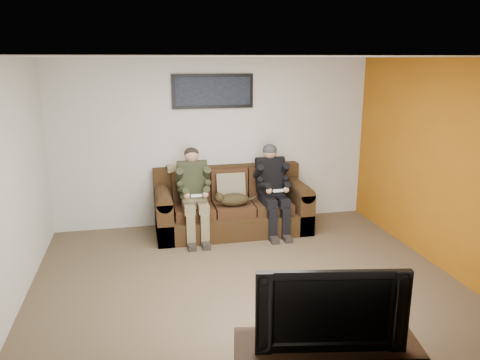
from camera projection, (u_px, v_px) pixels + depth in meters
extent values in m
plane|color=brown|center=(247.00, 283.00, 5.54)|extent=(5.00, 5.00, 0.00)
plane|color=silver|center=(248.00, 57.00, 4.89)|extent=(5.00, 5.00, 0.00)
plane|color=beige|center=(215.00, 143.00, 7.34)|extent=(5.00, 0.00, 5.00)
plane|color=beige|center=(325.00, 258.00, 3.09)|extent=(5.00, 0.00, 5.00)
plane|color=beige|center=(6.00, 190.00, 4.70)|extent=(0.00, 4.50, 4.50)
plane|color=beige|center=(445.00, 166.00, 5.74)|extent=(0.00, 4.50, 4.50)
plane|color=#A35A10|center=(445.00, 166.00, 5.73)|extent=(0.00, 4.50, 4.50)
cube|color=#352110|center=(232.00, 221.00, 7.20)|extent=(2.31, 1.00, 0.32)
cube|color=#352110|center=(227.00, 185.00, 7.45)|extent=(2.31, 0.21, 0.63)
cube|color=#352110|center=(164.00, 216.00, 6.94)|extent=(0.23, 1.00, 0.63)
cube|color=#352110|center=(297.00, 207.00, 7.37)|extent=(0.23, 1.00, 0.63)
cylinder|color=#352110|center=(163.00, 196.00, 6.86)|extent=(0.23, 1.00, 0.23)
cylinder|color=#352110|center=(297.00, 188.00, 7.29)|extent=(0.23, 1.00, 0.23)
cube|color=#402513|center=(194.00, 210.00, 6.96)|extent=(0.58, 0.63, 0.15)
cube|color=#402513|center=(191.00, 185.00, 7.17)|extent=(0.58, 0.15, 0.46)
cube|color=#402513|center=(233.00, 208.00, 7.09)|extent=(0.58, 0.63, 0.15)
cube|color=#402513|center=(229.00, 183.00, 7.29)|extent=(0.58, 0.15, 0.46)
cube|color=#402513|center=(271.00, 205.00, 7.21)|extent=(0.58, 0.63, 0.15)
cube|color=#402513|center=(266.00, 181.00, 7.42)|extent=(0.58, 0.15, 0.46)
cube|color=#837255|center=(231.00, 187.00, 7.19)|extent=(0.44, 0.21, 0.44)
cube|color=tan|center=(183.00, 168.00, 7.20)|extent=(0.47, 0.23, 0.08)
cube|color=#766A4A|center=(194.00, 202.00, 6.90)|extent=(0.36, 0.30, 0.14)
cube|color=#2A2D1B|center=(192.00, 180.00, 6.92)|extent=(0.40, 0.30, 0.53)
cylinder|color=#2A2D1B|center=(192.00, 166.00, 6.88)|extent=(0.44, 0.18, 0.18)
sphere|color=#A87560|center=(192.00, 155.00, 6.86)|extent=(0.21, 0.21, 0.21)
cube|color=#766A4A|center=(189.00, 207.00, 6.69)|extent=(0.15, 0.42, 0.13)
cube|color=#766A4A|center=(202.00, 206.00, 6.73)|extent=(0.15, 0.42, 0.13)
cube|color=#766A4A|center=(191.00, 231.00, 6.57)|extent=(0.12, 0.13, 0.46)
cube|color=#766A4A|center=(205.00, 230.00, 6.62)|extent=(0.12, 0.13, 0.46)
cube|color=black|center=(192.00, 246.00, 6.55)|extent=(0.11, 0.26, 0.08)
cube|color=black|center=(206.00, 245.00, 6.59)|extent=(0.11, 0.26, 0.08)
cylinder|color=#2A2D1B|center=(179.00, 176.00, 6.78)|extent=(0.11, 0.30, 0.28)
cylinder|color=#2A2D1B|center=(206.00, 174.00, 6.87)|extent=(0.11, 0.30, 0.28)
cylinder|color=#2A2D1B|center=(183.00, 190.00, 6.62)|extent=(0.14, 0.32, 0.15)
cylinder|color=#2A2D1B|center=(207.00, 189.00, 6.69)|extent=(0.14, 0.32, 0.15)
sphere|color=#A87560|center=(187.00, 196.00, 6.53)|extent=(0.09, 0.09, 0.09)
sphere|color=#A87560|center=(205.00, 195.00, 6.58)|extent=(0.09, 0.09, 0.09)
cube|color=white|center=(196.00, 196.00, 6.54)|extent=(0.15, 0.04, 0.03)
ellipsoid|color=black|center=(191.00, 153.00, 6.87)|extent=(0.22, 0.22, 0.17)
cube|color=black|center=(272.00, 197.00, 7.15)|extent=(0.36, 0.30, 0.14)
cube|color=black|center=(270.00, 176.00, 7.16)|extent=(0.40, 0.30, 0.53)
cylinder|color=black|center=(270.00, 163.00, 7.13)|extent=(0.44, 0.18, 0.18)
sphere|color=#A87C5E|center=(270.00, 152.00, 7.11)|extent=(0.21, 0.21, 0.21)
cube|color=black|center=(269.00, 202.00, 6.94)|extent=(0.15, 0.42, 0.13)
cube|color=black|center=(282.00, 201.00, 6.98)|extent=(0.15, 0.42, 0.13)
cube|color=black|center=(272.00, 225.00, 6.82)|extent=(0.12, 0.13, 0.46)
cube|color=black|center=(285.00, 224.00, 6.86)|extent=(0.12, 0.13, 0.46)
cube|color=black|center=(274.00, 239.00, 6.80)|extent=(0.11, 0.26, 0.08)
cube|color=black|center=(287.00, 238.00, 6.84)|extent=(0.11, 0.26, 0.08)
cylinder|color=black|center=(259.00, 172.00, 7.03)|extent=(0.11, 0.30, 0.28)
cylinder|color=black|center=(284.00, 170.00, 7.11)|extent=(0.11, 0.30, 0.28)
cylinder|color=black|center=(264.00, 185.00, 6.87)|extent=(0.14, 0.32, 0.15)
cylinder|color=black|center=(286.00, 184.00, 6.94)|extent=(0.14, 0.32, 0.15)
sphere|color=#A87C5E|center=(269.00, 191.00, 6.78)|extent=(0.09, 0.09, 0.09)
sphere|color=#A87C5E|center=(286.00, 190.00, 6.83)|extent=(0.09, 0.09, 0.09)
cube|color=white|center=(278.00, 191.00, 6.79)|extent=(0.15, 0.04, 0.03)
ellipsoid|color=black|center=(270.00, 150.00, 7.10)|extent=(0.22, 0.22, 0.19)
ellipsoid|color=#403319|center=(234.00, 200.00, 6.92)|extent=(0.47, 0.26, 0.19)
sphere|color=#403319|center=(219.00, 198.00, 6.83)|extent=(0.14, 0.14, 0.14)
cone|color=#403319|center=(218.00, 194.00, 6.77)|extent=(0.04, 0.04, 0.04)
cone|color=#403319|center=(218.00, 192.00, 6.84)|extent=(0.04, 0.04, 0.04)
cylinder|color=#403319|center=(249.00, 200.00, 7.02)|extent=(0.26, 0.13, 0.08)
cube|color=black|center=(213.00, 91.00, 7.11)|extent=(1.25, 0.04, 0.52)
cube|color=black|center=(213.00, 91.00, 7.09)|extent=(1.15, 0.01, 0.42)
imported|color=black|center=(329.00, 304.00, 3.54)|extent=(1.14, 0.35, 0.65)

